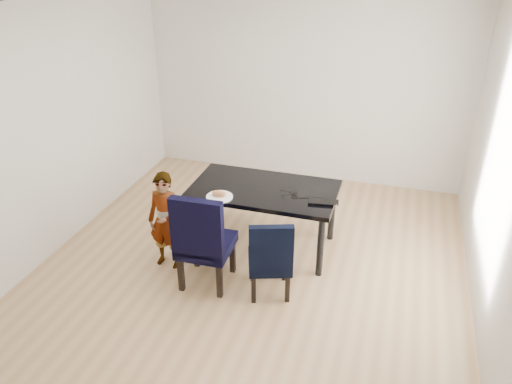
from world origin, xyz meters
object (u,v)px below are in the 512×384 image
(dining_table, at_px, (264,217))
(plate, at_px, (219,197))
(chair_left, at_px, (206,237))
(laptop, at_px, (324,200))
(child, at_px, (166,221))
(chair_right, at_px, (270,255))

(dining_table, xyz_separation_m, plate, (-0.39, -0.35, 0.38))
(chair_left, distance_m, laptop, 1.28)
(dining_table, distance_m, child, 1.11)
(plate, bearing_deg, chair_left, -87.59)
(chair_left, distance_m, plate, 0.51)
(chair_left, bearing_deg, plate, 90.50)
(chair_right, xyz_separation_m, laptop, (0.39, 0.67, 0.33))
(chair_right, xyz_separation_m, child, (-1.18, 0.13, 0.11))
(child, bearing_deg, chair_left, -15.34)
(chair_right, bearing_deg, child, 154.67)
(child, bearing_deg, dining_table, 37.52)
(dining_table, bearing_deg, chair_right, -69.77)
(laptop, bearing_deg, chair_right, 52.37)
(dining_table, xyz_separation_m, chair_right, (0.29, -0.78, 0.06))
(dining_table, height_order, child, child)
(child, bearing_deg, laptop, 20.36)
(child, relative_size, laptop, 3.46)
(chair_left, distance_m, chair_right, 0.67)
(dining_table, bearing_deg, chair_left, -114.73)
(dining_table, relative_size, child, 1.47)
(dining_table, height_order, laptop, laptop)
(child, bearing_deg, chair_right, -4.99)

